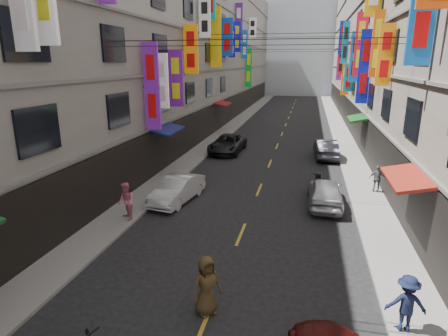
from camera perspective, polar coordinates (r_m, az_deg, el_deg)
The scene contains 18 objects.
sidewalk_left at distance 40.12m, azimuth 0.22°, elevation 5.64°, with size 2.00×90.00×0.12m, color slate.
sidewalk_right at distance 39.36m, azimuth 17.60°, elevation 4.70°, with size 2.00×90.00×0.12m, color slate.
building_row_left at distance 41.26m, azimuth -8.38°, elevation 18.91°, with size 10.14×90.00×19.00m.
building_row_right at distance 39.77m, azimuth 27.81°, elevation 17.46°, with size 10.14×90.00×19.00m.
haze_block at distance 88.68m, azimuth 11.62°, elevation 18.01°, with size 18.00×8.00×22.00m, color #A8B1BB.
shop_signage at distance 31.92m, azimuth 8.43°, elevation 19.14°, with size 14.00×55.00×11.91m.
street_awnings at distance 23.25m, azimuth 3.12°, elevation 5.51°, with size 13.99×35.20×0.41m.
overhead_cables at distance 26.73m, azimuth 7.67°, elevation 19.22°, with size 14.00×38.04×1.24m.
lane_markings at distance 36.36m, azimuth 8.48°, elevation 4.31°, with size 0.12×80.20×0.01m.
scooter_far_right at distance 22.52m, azimuth 14.12°, elevation -2.01°, with size 0.60×1.79×1.14m.
car_left_mid at distance 19.95m, azimuth -7.15°, elevation -3.24°, with size 1.44×4.13×1.36m, color silver.
car_left_far at distance 30.68m, azimuth 0.54°, elevation 3.71°, with size 2.37×5.15×1.43m, color black.
car_right_mid at distance 19.94m, azimuth 15.15°, elevation -3.56°, with size 1.71×4.25×1.45m, color silver.
car_right_far at distance 29.88m, azimuth 15.23°, elevation 2.87°, with size 1.56×4.48×1.48m, color #2A2B32.
pedestrian_lfar at distance 17.81m, azimuth -14.69°, elevation -4.94°, with size 0.85×0.59×1.76m, color #D97386.
pedestrian_rnear at distance 11.71m, azimuth 26.06°, elevation -18.05°, with size 1.05×0.54×1.63m, color black.
pedestrian_rfar at distance 22.57m, azimuth 22.33°, elevation -1.52°, with size 0.90×0.51×1.53m, color #565658.
pedestrian_crossing at distance 11.37m, azimuth -2.69°, elevation -17.46°, with size 0.90×0.61×1.83m, color #47351C.
Camera 1 is at (2.53, 3.44, 7.15)m, focal length 30.00 mm.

